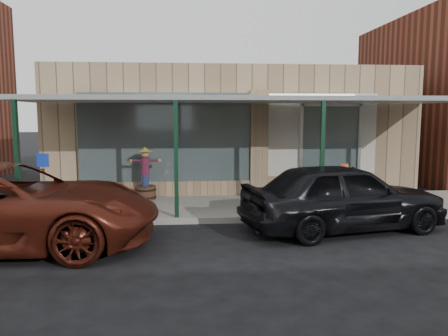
{
  "coord_description": "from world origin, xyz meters",
  "views": [
    {
      "loc": [
        -1.53,
        -8.36,
        2.65
      ],
      "look_at": [
        -0.6,
        2.6,
        1.29
      ],
      "focal_mm": 35.0,
      "sensor_mm": 36.0,
      "label": 1
    }
  ],
  "objects": [
    {
      "name": "ground",
      "position": [
        0.0,
        0.0,
        0.0
      ],
      "size": [
        120.0,
        120.0,
        0.0
      ],
      "primitive_type": "plane",
      "color": "black",
      "rests_on": "ground"
    },
    {
      "name": "sidewalk",
      "position": [
        0.0,
        3.6,
        0.07
      ],
      "size": [
        40.0,
        3.2,
        0.15
      ],
      "primitive_type": "cube",
      "color": "gray",
      "rests_on": "ground"
    },
    {
      "name": "storefront",
      "position": [
        -0.0,
        8.16,
        2.09
      ],
      "size": [
        12.0,
        6.25,
        4.2
      ],
      "color": "tan",
      "rests_on": "ground"
    },
    {
      "name": "awning",
      "position": [
        0.0,
        3.56,
        3.01
      ],
      "size": [
        12.0,
        3.0,
        3.04
      ],
      "color": "gray",
      "rests_on": "ground"
    },
    {
      "name": "block_buildings_near",
      "position": [
        2.01,
        9.2,
        3.77
      ],
      "size": [
        61.0,
        8.0,
        8.0
      ],
      "color": "brown",
      "rests_on": "ground"
    },
    {
      "name": "barrel_scarecrow",
      "position": [
        -2.77,
        4.5,
        0.67
      ],
      "size": [
        0.93,
        0.75,
        1.55
      ],
      "rotation": [
        0.0,
        0.0,
        0.3
      ],
      "color": "#523221",
      "rests_on": "sidewalk"
    },
    {
      "name": "barrel_pumpkin",
      "position": [
        2.84,
        3.93,
        0.4
      ],
      "size": [
        0.63,
        0.63,
        0.71
      ],
      "rotation": [
        0.0,
        0.0,
        -0.04
      ],
      "color": "#523221",
      "rests_on": "sidewalk"
    },
    {
      "name": "handicap_sign",
      "position": [
        -5.0,
        2.4,
        1.16
      ],
      "size": [
        0.32,
        0.12,
        1.57
      ],
      "rotation": [
        0.0,
        0.0,
        -0.31
      ],
      "color": "gray",
      "rests_on": "sidewalk"
    },
    {
      "name": "parked_sedan",
      "position": [
        2.0,
        1.14,
        0.8
      ],
      "size": [
        4.96,
        2.81,
        1.59
      ],
      "rotation": [
        0.0,
        0.0,
        1.78
      ],
      "color": "black",
      "rests_on": "ground"
    },
    {
      "name": "car_maroon",
      "position": [
        -5.21,
        0.45,
        0.86
      ],
      "size": [
        6.17,
        2.86,
        1.71
      ],
      "primitive_type": "imported",
      "rotation": [
        0.0,
        0.0,
        1.57
      ],
      "color": "#501A10",
      "rests_on": "ground"
    }
  ]
}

